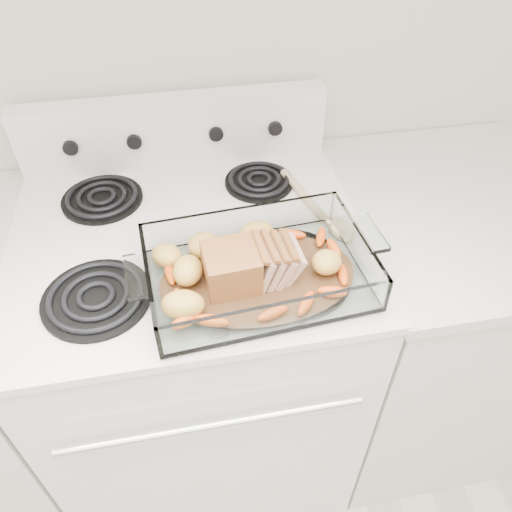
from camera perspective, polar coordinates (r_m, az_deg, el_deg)
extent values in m
cube|color=white|center=(1.47, -5.98, -11.61)|extent=(0.76, 0.65, 0.92)
cube|color=black|center=(1.32, -4.32, -23.02)|extent=(0.65, 0.02, 0.55)
cylinder|color=silver|center=(1.04, -4.89, -18.71)|extent=(0.61, 0.02, 0.02)
cube|color=white|center=(1.12, -7.69, 2.09)|extent=(0.78, 0.67, 0.02)
cube|color=white|center=(1.30, -9.29, 13.94)|extent=(0.76, 0.06, 0.18)
cylinder|color=black|center=(1.01, -17.75, -4.66)|extent=(0.21, 0.21, 0.01)
cylinder|color=black|center=(1.01, 3.78, -1.91)|extent=(0.25, 0.25, 0.01)
cylinder|color=black|center=(1.25, -17.15, 6.23)|extent=(0.19, 0.19, 0.01)
cylinder|color=black|center=(1.25, 0.36, 8.46)|extent=(0.17, 0.17, 0.01)
cylinder|color=black|center=(1.30, -20.43, 11.58)|extent=(0.04, 0.02, 0.04)
cylinder|color=black|center=(1.28, -13.75, 12.64)|extent=(0.04, 0.02, 0.04)
cylinder|color=black|center=(1.28, -4.61, 13.80)|extent=(0.04, 0.02, 0.04)
cylinder|color=black|center=(1.30, 2.16, 14.45)|extent=(0.04, 0.02, 0.04)
cube|color=silver|center=(1.62, 18.30, -7.72)|extent=(0.55, 0.65, 0.90)
cube|color=white|center=(1.31, 22.75, 5.19)|extent=(0.58, 0.68, 0.03)
cube|color=silver|center=(0.98, 0.21, -2.64)|extent=(0.42, 0.28, 0.01)
cube|color=silver|center=(0.87, 1.89, -7.13)|extent=(0.42, 0.01, 0.07)
cube|color=silver|center=(1.05, -1.15, 4.07)|extent=(0.42, 0.01, 0.07)
cube|color=silver|center=(0.95, -12.09, -2.58)|extent=(0.01, 0.28, 0.07)
cube|color=silver|center=(1.00, 11.84, 0.56)|extent=(0.01, 0.28, 0.07)
cylinder|color=#432A16|center=(0.98, 0.22, -2.40)|extent=(0.24, 0.24, 0.00)
cube|color=brown|center=(0.95, -2.90, -1.20)|extent=(0.10, 0.10, 0.08)
cube|color=tan|center=(0.96, 0.50, -0.86)|extent=(0.04, 0.10, 0.08)
cube|color=tan|center=(0.96, 1.62, -0.77)|extent=(0.04, 0.09, 0.07)
cube|color=tan|center=(0.96, 2.73, -0.68)|extent=(0.04, 0.09, 0.07)
cube|color=tan|center=(0.97, 3.84, -0.60)|extent=(0.05, 0.09, 0.07)
ellipsoid|color=#FC4C00|center=(0.91, -8.35, -6.96)|extent=(0.06, 0.02, 0.02)
ellipsoid|color=#FC4C00|center=(0.95, 8.35, -4.60)|extent=(0.06, 0.02, 0.02)
ellipsoid|color=#FC4C00|center=(1.02, 9.02, 0.02)|extent=(0.06, 0.02, 0.02)
ellipsoid|color=#FC4C00|center=(1.00, -9.54, -1.53)|extent=(0.06, 0.02, 0.02)
ellipsoid|color=#BD923C|center=(1.02, -9.77, 0.54)|extent=(0.07, 0.06, 0.05)
ellipsoid|color=#BD923C|center=(1.03, 0.45, 2.26)|extent=(0.07, 0.06, 0.05)
ellipsoid|color=#BD923C|center=(0.98, 8.04, -1.37)|extent=(0.07, 0.06, 0.05)
cylinder|color=tan|center=(1.19, 5.73, 6.68)|extent=(0.08, 0.23, 0.02)
ellipsoid|color=tan|center=(1.11, 9.84, 2.97)|extent=(0.06, 0.08, 0.02)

